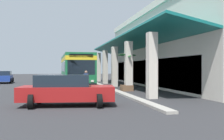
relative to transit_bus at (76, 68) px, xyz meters
The scene contains 8 objects.
ground 6.34m from the transit_bus, 95.39° to the left, with size 120.00×120.00×0.00m, color #2D2D30.
curb_strip 3.63m from the transit_bus, 54.43° to the left, with size 30.84×0.50×0.12m, color #9E998E.
plaza_building 12.49m from the transit_bus, 81.45° to the left, with size 26.00×14.71×7.68m.
transit_bus is the anchor object (origin of this frame).
parked_sedan_blue 10.71m from the transit_bus, 129.44° to the right, with size 4.54×2.28×1.47m.
parked_sedan_red 14.16m from the transit_bus, ahead, with size 2.80×4.59×1.47m.
pedestrian 7.43m from the transit_bus, ahead, with size 0.66×0.40×1.61m.
potted_palm 7.76m from the transit_bus, 27.54° to the left, with size 1.59×1.46×2.95m.
Camera 1 is at (27.02, 0.23, 1.77)m, focal length 41.28 mm.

